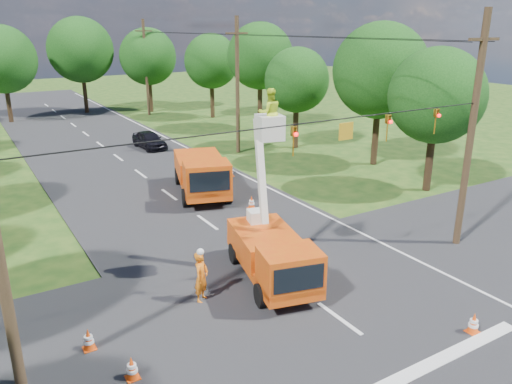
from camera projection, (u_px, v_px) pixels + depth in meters
ground at (141, 174)px, 32.83m from camera, size 140.00×140.00×0.00m
road_main at (141, 174)px, 32.83m from camera, size 12.00×100.00×0.06m
road_cross at (303, 293)px, 18.24m from camera, size 56.00×10.00×0.07m
stop_bar at (414, 374)px, 14.03m from camera, size 9.00×0.45×0.02m
edge_line at (217, 163)px, 35.59m from camera, size 0.12×90.00×0.02m
bucket_truck at (272, 244)px, 18.66m from camera, size 3.30×5.88×7.25m
second_truck at (202, 173)px, 28.51m from camera, size 4.28×7.01×2.47m
ground_worker at (201, 277)px, 17.47m from camera, size 0.82×0.78×1.88m
distant_car at (149, 140)px, 39.66m from camera, size 1.88×4.13×1.38m
traffic_cone_1 at (474, 323)px, 15.78m from camera, size 0.38×0.38×0.71m
traffic_cone_2 at (256, 232)px, 22.79m from camera, size 0.38×0.38×0.71m
traffic_cone_3 at (252, 202)px, 26.57m from camera, size 0.38×0.38×0.71m
traffic_cone_4 at (132, 368)px, 13.70m from camera, size 0.38×0.38×0.71m
traffic_cone_5 at (89, 340)px, 14.96m from camera, size 0.38×0.38×0.71m
traffic_cone_7 at (231, 171)px, 32.23m from camera, size 0.38×0.38×0.71m
pole_right_near at (471, 132)px, 20.81m from camera, size 1.80×0.30×10.00m
pole_right_mid at (237, 85)px, 37.02m from camera, size 1.80×0.30×10.00m
pole_right_far at (146, 67)px, 53.24m from camera, size 1.80×0.30×10.00m
signal_span at (360, 129)px, 17.47m from camera, size 18.00×0.29×1.07m
tree_right_a at (437, 96)px, 27.99m from camera, size 5.40×5.40×8.28m
tree_right_b at (380, 71)px, 33.32m from camera, size 6.40×6.40×9.65m
tree_right_c at (297, 80)px, 38.46m from camera, size 5.00×5.00×7.83m
tree_right_d at (260, 56)px, 45.30m from camera, size 6.00×6.00×9.70m
tree_right_e at (211, 61)px, 51.57m from camera, size 5.60×5.60×8.63m
tree_far_a at (2, 59)px, 48.68m from camera, size 6.60×6.60×9.50m
tree_far_b at (80, 50)px, 54.04m from camera, size 7.00×7.00×10.32m
tree_far_c at (148, 57)px, 55.05m from camera, size 6.20×6.20×9.18m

